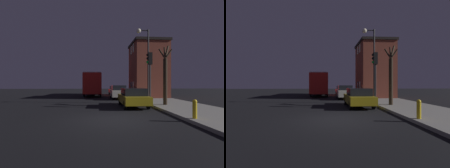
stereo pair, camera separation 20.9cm
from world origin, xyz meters
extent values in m
plane|color=black|center=(0.00, 0.00, 0.00)|extent=(120.00, 120.00, 0.00)
cube|color=slate|center=(5.60, 0.00, 0.08)|extent=(4.34, 60.00, 0.16)
cube|color=brown|center=(5.65, 13.55, 3.55)|extent=(4.04, 5.38, 6.78)
cube|color=black|center=(5.65, 13.55, 7.09)|extent=(4.28, 5.62, 0.30)
cube|color=beige|center=(3.61, 12.84, 1.56)|extent=(0.03, 0.70, 1.10)
cube|color=black|center=(3.61, 14.26, 1.56)|extent=(0.03, 0.70, 1.10)
cube|color=beige|center=(3.61, 12.84, 6.34)|extent=(0.03, 0.70, 1.10)
cube|color=beige|center=(3.61, 14.26, 6.34)|extent=(0.03, 0.70, 1.10)
cylinder|color=#28282B|center=(3.81, 6.95, 3.50)|extent=(0.14, 0.14, 6.68)
cylinder|color=#28282B|center=(3.36, 6.95, 6.74)|extent=(0.90, 0.09, 0.09)
sphere|color=#F4EAC6|center=(2.91, 6.95, 6.69)|extent=(0.42, 0.42, 0.42)
cylinder|color=#28282B|center=(3.06, 3.90, 1.63)|extent=(0.12, 0.12, 3.25)
cube|color=black|center=(3.06, 3.90, 3.70)|extent=(0.30, 0.24, 0.90)
sphere|color=black|center=(2.88, 3.90, 3.97)|extent=(0.20, 0.20, 0.20)
sphere|color=black|center=(2.88, 3.90, 3.70)|extent=(0.20, 0.20, 0.20)
sphere|color=green|center=(2.88, 3.90, 3.43)|extent=(0.20, 0.20, 0.20)
cylinder|color=#2D2319|center=(4.52, 4.66, 1.99)|extent=(0.32, 0.32, 3.66)
cylinder|color=#2D2319|center=(4.80, 4.69, 4.19)|extent=(0.65, 0.16, 0.81)
cylinder|color=#2D2319|center=(4.35, 4.87, 4.24)|extent=(0.51, 0.58, 0.91)
cylinder|color=#2D2319|center=(4.83, 5.11, 4.41)|extent=(0.83, 1.09, 1.30)
cylinder|color=#2D2319|center=(4.58, 4.90, 4.31)|extent=(0.28, 0.62, 1.04)
cube|color=red|center=(-1.59, 18.93, 1.89)|extent=(2.46, 10.10, 2.82)
cube|color=black|center=(-1.59, 18.93, 2.40)|extent=(2.48, 9.29, 1.02)
cube|color=#B2B2B2|center=(-1.59, 18.93, 3.36)|extent=(2.34, 9.60, 0.12)
cylinder|color=black|center=(-0.45, 22.21, 0.48)|extent=(0.18, 0.96, 0.96)
cylinder|color=black|center=(-2.73, 22.21, 0.48)|extent=(0.18, 0.96, 0.96)
cylinder|color=black|center=(-0.45, 15.64, 0.48)|extent=(0.18, 0.96, 0.96)
cylinder|color=black|center=(-2.73, 15.64, 0.48)|extent=(0.18, 0.96, 0.96)
cube|color=olive|center=(1.95, 4.90, 0.61)|extent=(1.86, 4.61, 0.59)
cube|color=black|center=(1.95, 4.67, 1.19)|extent=(1.63, 2.40, 0.57)
cylinder|color=black|center=(2.78, 6.40, 0.32)|extent=(0.18, 0.63, 0.63)
cylinder|color=black|center=(1.11, 6.40, 0.32)|extent=(0.18, 0.63, 0.63)
cylinder|color=black|center=(2.78, 3.40, 0.32)|extent=(0.18, 0.63, 0.63)
cylinder|color=black|center=(1.11, 3.40, 0.32)|extent=(0.18, 0.63, 0.63)
cube|color=beige|center=(1.62, 12.19, 0.71)|extent=(1.78, 4.32, 0.73)
cube|color=black|center=(1.62, 11.98, 1.36)|extent=(1.57, 2.25, 0.57)
cylinder|color=black|center=(2.42, 13.60, 0.34)|extent=(0.18, 0.68, 0.68)
cylinder|color=black|center=(0.82, 13.60, 0.34)|extent=(0.18, 0.68, 0.68)
cylinder|color=black|center=(2.42, 10.79, 0.34)|extent=(0.18, 0.68, 0.68)
cylinder|color=black|center=(0.82, 10.79, 0.34)|extent=(0.18, 0.68, 0.68)
cube|color=#B21E19|center=(1.92, 19.94, 0.64)|extent=(1.83, 3.85, 0.64)
cube|color=black|center=(1.92, 19.74, 1.22)|extent=(1.61, 2.00, 0.53)
cylinder|color=black|center=(2.75, 21.19, 0.32)|extent=(0.18, 0.64, 0.64)
cylinder|color=black|center=(1.10, 21.19, 0.32)|extent=(0.18, 0.64, 0.64)
cylinder|color=black|center=(2.75, 18.69, 0.32)|extent=(0.18, 0.64, 0.64)
cylinder|color=black|center=(1.10, 18.69, 0.32)|extent=(0.18, 0.64, 0.64)
cylinder|color=gold|center=(3.78, -0.88, 0.54)|extent=(0.20, 0.20, 0.75)
sphere|color=gold|center=(3.78, -0.88, 0.96)|extent=(0.21, 0.21, 0.21)
camera|label=1|loc=(-0.78, -8.82, 1.79)|focal=28.00mm
camera|label=2|loc=(-0.57, -8.84, 1.79)|focal=28.00mm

